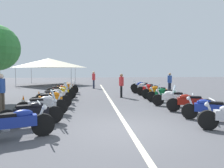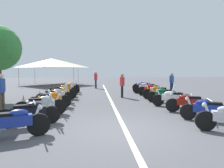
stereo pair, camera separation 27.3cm
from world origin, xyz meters
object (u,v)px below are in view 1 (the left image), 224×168
object	(u,v)px
motorcycle_left_row_1	(32,112)
event_tent	(49,63)
bystander_2	(1,89)
bystander_3	(170,81)
motorcycle_right_row_7	(145,88)
traffic_cone_1	(39,96)
motorcycle_right_row_1	(209,109)
motorcycle_left_row_2	(43,105)
motorcycle_left_row_5	(60,93)
motorcycle_left_row_7	(65,88)
traffic_cone_0	(23,101)
motorcycle_left_row_0	(17,123)
motorcycle_left_row_4	(55,96)
motorcycle_right_row_5	(158,92)
motorcycle_left_row_3	(51,100)
motorcycle_left_row_6	(61,91)
motorcycle_left_row_8	(66,87)
motorcycle_right_row_3	(172,98)
bystander_0	(121,84)
motorcycle_right_row_6	(150,89)
motorcycle_right_row_8	(142,86)
motorcycle_right_row_2	(189,102)
bystander_1	(94,78)
motorcycle_right_row_4	(165,95)

from	to	relation	value
motorcycle_left_row_1	event_tent	bearing A→B (deg)	79.17
bystander_2	bystander_3	size ratio (longest dim) A/B	1.07
motorcycle_right_row_7	traffic_cone_1	xyz separation A→B (m)	(-2.76, 7.35, -0.18)
traffic_cone_1	motorcycle_right_row_1	bearing A→B (deg)	-126.88
motorcycle_left_row_2	motorcycle_left_row_5	size ratio (longest dim) A/B	1.04
motorcycle_left_row_7	bystander_3	bearing A→B (deg)	-16.45
motorcycle_right_row_1	traffic_cone_0	xyz separation A→B (m)	(3.53, 7.77, -0.15)
motorcycle_left_row_7	bystander_2	xyz separation A→B (m)	(-5.97, 2.09, 0.55)
motorcycle_left_row_0	motorcycle_left_row_4	bearing A→B (deg)	69.69
motorcycle_right_row_5	motorcycle_right_row_7	xyz separation A→B (m)	(2.79, 0.09, 0.01)
motorcycle_right_row_1	bystander_3	size ratio (longest dim) A/B	1.14
motorcycle_left_row_3	motorcycle_right_row_1	bearing A→B (deg)	-45.34
motorcycle_left_row_0	event_tent	size ratio (longest dim) A/B	0.31
motorcycle_left_row_2	motorcycle_left_row_6	xyz separation A→B (m)	(5.61, 0.08, 0.00)
bystander_3	motorcycle_left_row_8	bearing A→B (deg)	-127.58
motorcycle_right_row_3	bystander_0	world-z (taller)	bystander_0
motorcycle_left_row_3	motorcycle_left_row_8	size ratio (longest dim) A/B	1.04
motorcycle_left_row_6	bystander_2	bearing A→B (deg)	-134.41
motorcycle_left_row_7	motorcycle_right_row_3	distance (m)	8.30
motorcycle_right_row_6	motorcycle_right_row_8	distance (m)	2.83
motorcycle_left_row_4	traffic_cone_0	size ratio (longest dim) A/B	3.07
motorcycle_right_row_2	motorcycle_right_row_8	xyz separation A→B (m)	(8.44, -0.06, 0.00)
motorcycle_left_row_1	bystander_1	distance (m)	13.33
motorcycle_left_row_4	motorcycle_right_row_3	xyz separation A→B (m)	(-1.40, -6.18, -0.01)
motorcycle_right_row_7	bystander_3	xyz separation A→B (m)	(0.57, -2.24, 0.47)
motorcycle_left_row_0	motorcycle_left_row_4	size ratio (longest dim) A/B	1.05
motorcycle_left_row_3	motorcycle_left_row_8	distance (m)	6.94
motorcycle_left_row_1	bystander_2	distance (m)	3.39
motorcycle_right_row_3	bystander_2	world-z (taller)	bystander_2
motorcycle_left_row_5	motorcycle_right_row_5	distance (m)	6.18
motorcycle_left_row_6	motorcycle_left_row_8	world-z (taller)	motorcycle_left_row_6
motorcycle_left_row_2	motorcycle_right_row_3	bearing A→B (deg)	-5.10
bystander_3	motorcycle_right_row_4	bearing A→B (deg)	-56.35
motorcycle_left_row_1	bystander_3	size ratio (longest dim) A/B	1.26
motorcycle_left_row_2	bystander_3	xyz separation A→B (m)	(7.61, -8.40, 0.48)
motorcycle_left_row_5	motorcycle_right_row_1	xyz separation A→B (m)	(-5.68, -6.25, -0.02)
motorcycle_left_row_3	traffic_cone_1	size ratio (longest dim) A/B	3.20
motorcycle_right_row_3	bystander_1	distance (m)	10.85
motorcycle_left_row_7	bystander_0	world-z (taller)	bystander_0
event_tent	bystander_0	bearing A→B (deg)	-148.89
traffic_cone_1	bystander_3	xyz separation A→B (m)	(3.33, -9.59, 0.65)
motorcycle_right_row_6	bystander_3	size ratio (longest dim) A/B	1.19
motorcycle_left_row_4	motorcycle_right_row_5	size ratio (longest dim) A/B	0.91
motorcycle_right_row_2	traffic_cone_1	world-z (taller)	motorcycle_right_row_2
motorcycle_right_row_3	traffic_cone_0	size ratio (longest dim) A/B	3.31
motorcycle_right_row_4	motorcycle_right_row_8	distance (m)	5.69
motorcycle_right_row_2	traffic_cone_0	xyz separation A→B (m)	(2.04, 7.75, -0.17)
bystander_1	event_tent	bearing A→B (deg)	124.70
motorcycle_right_row_2	event_tent	distance (m)	19.18
motorcycle_right_row_4	motorcycle_right_row_7	size ratio (longest dim) A/B	1.02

